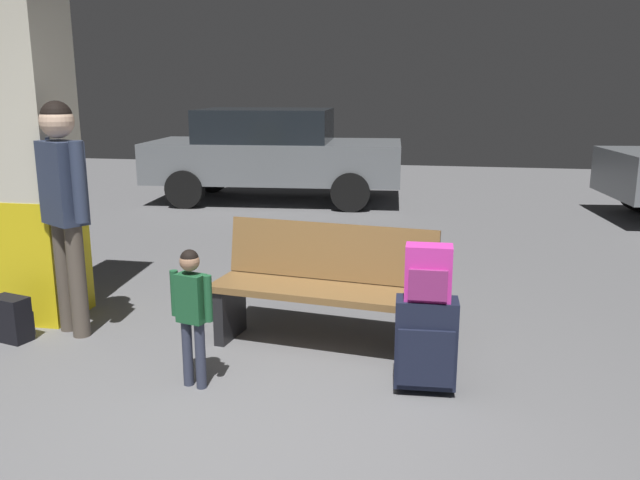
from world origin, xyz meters
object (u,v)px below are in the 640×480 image
object	(u,v)px
suitcase	(426,343)
parked_car_far	(273,153)
backpack_bright	(428,273)
child	(192,304)
structural_pillar	(28,129)
backpack_dark_floor	(12,319)
adult	(63,194)
bench	(323,288)

from	to	relation	value
suitcase	parked_car_far	distance (m)	7.16
backpack_bright	child	size ratio (longest dim) A/B	0.38
backpack_bright	child	distance (m)	1.47
structural_pillar	backpack_bright	bearing A→B (deg)	-14.80
child	backpack_dark_floor	xyz separation A→B (m)	(-1.63, 0.48, -0.39)
suitcase	adult	xyz separation A→B (m)	(-2.70, 0.51, 0.77)
bench	child	bearing A→B (deg)	-129.96
bench	backpack_dark_floor	world-z (taller)	bench
backpack_bright	bench	bearing A→B (deg)	140.72
bench	parked_car_far	world-z (taller)	parked_car_far
structural_pillar	parked_car_far	bearing A→B (deg)	85.51
bench	adult	size ratio (longest dim) A/B	0.94
structural_pillar	parked_car_far	distance (m)	5.85
bench	backpack_bright	size ratio (longest dim) A/B	4.87
suitcase	parked_car_far	xyz separation A→B (m)	(-2.70, 6.62, 0.48)
structural_pillar	suitcase	distance (m)	3.48
adult	backpack_bright	bearing A→B (deg)	-10.75
structural_pillar	adult	distance (m)	0.71
bench	adult	distance (m)	2.05
parked_car_far	adult	bearing A→B (deg)	-89.99
bench	adult	world-z (taller)	adult
child	backpack_dark_floor	size ratio (longest dim) A/B	2.65
backpack_bright	adult	world-z (taller)	adult
bench	adult	bearing A→B (deg)	-176.87
bench	backpack_dark_floor	distance (m)	2.36
backpack_bright	backpack_dark_floor	size ratio (longest dim) A/B	1.00
structural_pillar	backpack_bright	xyz separation A→B (m)	(3.15, -0.83, -0.77)
child	parked_car_far	xyz separation A→B (m)	(-1.26, 6.82, 0.25)
bench	parked_car_far	size ratio (longest dim) A/B	0.39
child	structural_pillar	bearing A→B (deg)	148.94
bench	child	world-z (taller)	child
adult	parked_car_far	world-z (taller)	adult
suitcase	backpack_bright	xyz separation A→B (m)	(-0.00, -0.00, 0.45)
backpack_dark_floor	parked_car_far	distance (m)	6.38
bench	child	distance (m)	1.07
structural_pillar	backpack_bright	distance (m)	3.35
child	adult	xyz separation A→B (m)	(-1.26, 0.71, 0.54)
structural_pillar	suitcase	xyz separation A→B (m)	(3.16, -0.83, -1.22)
suitcase	backpack_bright	bearing A→B (deg)	-118.68
suitcase	backpack_bright	size ratio (longest dim) A/B	1.78
structural_pillar	bench	size ratio (longest dim) A/B	1.87
structural_pillar	child	distance (m)	2.23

